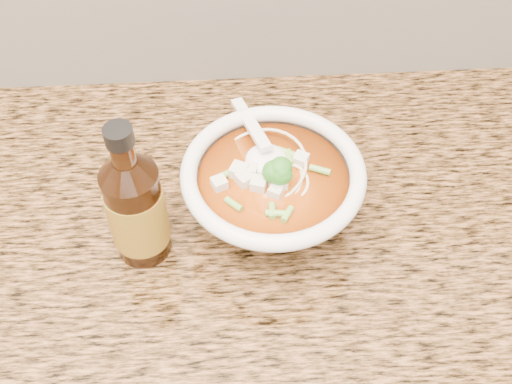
{
  "coord_description": "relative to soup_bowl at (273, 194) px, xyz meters",
  "views": [
    {
      "loc": [
        0.24,
        1.23,
        1.55
      ],
      "look_at": [
        0.26,
        1.71,
        0.96
      ],
      "focal_mm": 45.0,
      "sensor_mm": 36.0,
      "label": 1
    }
  ],
  "objects": [
    {
      "name": "counter_slab",
      "position": [
        -0.28,
        -0.04,
        -0.07
      ],
      "size": [
        4.0,
        0.68,
        0.04
      ],
      "primitive_type": "cube",
      "color": "#966037",
      "rests_on": "cabinet"
    },
    {
      "name": "soup_bowl",
      "position": [
        0.0,
        0.0,
        0.0
      ],
      "size": [
        0.22,
        0.24,
        0.12
      ],
      "rotation": [
        0.0,
        0.0,
        -0.35
      ],
      "color": "white",
      "rests_on": "counter_slab"
    },
    {
      "name": "hot_sauce_bottle",
      "position": [
        -0.16,
        -0.03,
        0.03
      ],
      "size": [
        0.07,
        0.07,
        0.2
      ],
      "rotation": [
        0.0,
        0.0,
        0.09
      ],
      "color": "#381907",
      "rests_on": "counter_slab"
    }
  ]
}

